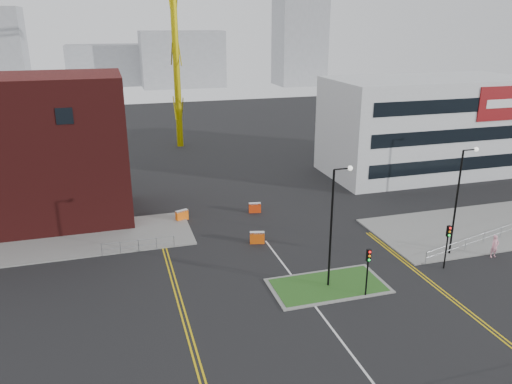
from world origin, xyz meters
TOP-DOWN VIEW (x-y plane):
  - ground at (0.00, 0.00)m, footprint 200.00×200.00m
  - pavement_left at (-20.00, 22.00)m, footprint 28.00×8.00m
  - pavement_right at (22.00, 14.00)m, footprint 24.00×10.00m
  - island_kerb at (2.00, 8.00)m, footprint 8.60×4.60m
  - grass_island at (2.00, 8.00)m, footprint 8.00×4.00m
  - office_block at (26.01, 31.97)m, footprint 25.00×12.20m
  - streetlamp_island at (2.22, 8.00)m, footprint 1.46×0.36m
  - streetlamp_right_near at (14.22, 10.00)m, footprint 1.46×0.36m
  - traffic_light_island at (4.00, 5.98)m, footprint 0.28×0.33m
  - traffic_light_right at (12.00, 7.98)m, footprint 0.28×0.33m
  - railing_left at (-11.00, 18.00)m, footprint 6.05×0.05m
  - railing_right at (20.50, 11.50)m, footprint 19.05×5.05m
  - centre_line at (0.00, 2.00)m, footprint 0.15×30.00m
  - yellow_left_a at (-9.00, 10.00)m, footprint 0.12×24.00m
  - yellow_left_b at (-8.70, 10.00)m, footprint 0.12×24.00m
  - yellow_right_a at (9.50, 6.00)m, footprint 0.12×20.00m
  - yellow_right_b at (9.80, 6.00)m, footprint 0.12×20.00m
  - skyline_b at (10.00, 130.00)m, footprint 24.00×12.00m
  - skyline_c at (45.00, 125.00)m, footprint 14.00×12.00m
  - skyline_d at (-8.00, 140.00)m, footprint 30.00×12.00m
  - pedestrian at (17.19, 8.55)m, footprint 0.72×0.48m
  - barrier_left at (-6.41, 24.00)m, footprint 1.31×0.85m
  - barrier_mid at (1.06, 24.00)m, footprint 1.27×0.60m
  - barrier_right at (-0.86, 16.75)m, footprint 1.34×0.73m

SIDE VIEW (x-z plane):
  - ground at x=0.00m, z-range 0.00..0.00m
  - centre_line at x=0.00m, z-range 0.00..0.01m
  - yellow_left_a at x=-9.00m, z-range 0.00..0.01m
  - yellow_left_b at x=-8.70m, z-range 0.00..0.01m
  - yellow_right_a at x=9.50m, z-range 0.00..0.01m
  - yellow_right_b at x=9.80m, z-range 0.00..0.01m
  - island_kerb at x=2.00m, z-range 0.00..0.08m
  - pavement_left at x=-20.00m, z-range 0.00..0.12m
  - pavement_right at x=22.00m, z-range 0.00..0.12m
  - grass_island at x=2.00m, z-range 0.00..0.12m
  - barrier_mid at x=1.06m, z-range 0.04..1.07m
  - barrier_left at x=-6.41m, z-range 0.04..1.09m
  - barrier_right at x=-0.86m, z-range 0.05..1.12m
  - railing_left at x=-11.00m, z-range 0.19..1.29m
  - railing_right at x=20.50m, z-range 0.23..1.33m
  - pedestrian at x=17.19m, z-range 0.00..1.95m
  - traffic_light_island at x=4.00m, z-range 0.74..4.39m
  - traffic_light_right at x=12.00m, z-range 0.74..4.39m
  - streetlamp_island at x=2.22m, z-range 0.82..10.00m
  - streetlamp_right_near at x=14.22m, z-range 0.82..10.00m
  - skyline_d at x=-8.00m, z-range 0.00..12.00m
  - office_block at x=26.01m, z-range 0.00..12.00m
  - skyline_b at x=10.00m, z-range 0.00..16.00m
  - skyline_c at x=45.00m, z-range 0.00..28.00m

